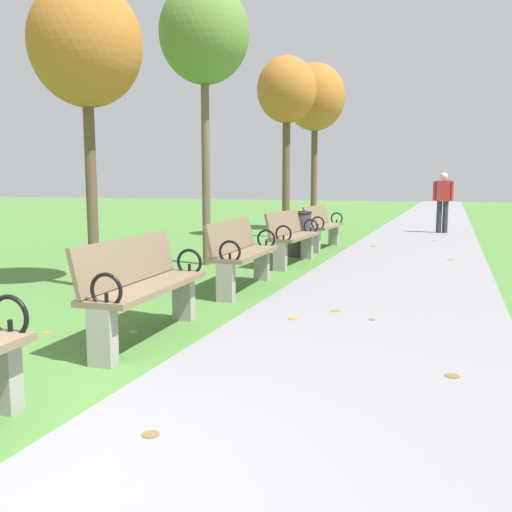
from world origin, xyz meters
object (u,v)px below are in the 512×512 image
object	(u,v)px
pedestrian_walking	(443,199)
tree_2	(204,36)
park_bench_3	(242,252)
park_bench_4	(292,236)
tree_3	(287,92)
tree_4	(315,99)
park_bench_2	(143,285)
tree_1	(86,47)
trash_bin	(299,234)
park_bench_5	(322,226)

from	to	relation	value
pedestrian_walking	tree_2	bearing A→B (deg)	-116.41
park_bench_3	park_bench_4	world-z (taller)	same
tree_3	tree_4	size ratio (longest dim) A/B	0.95
park_bench_2	tree_3	distance (m)	9.76
park_bench_4	tree_4	xyz separation A→B (m)	(-1.22, 6.58, 3.22)
park_bench_4	tree_3	bearing A→B (deg)	107.70
park_bench_2	tree_1	world-z (taller)	tree_1
tree_2	tree_4	world-z (taller)	tree_4
park_bench_4	tree_4	distance (m)	7.43
park_bench_4	trash_bin	size ratio (longest dim) A/B	1.92
tree_4	pedestrian_walking	size ratio (longest dim) A/B	2.88
park_bench_2	tree_1	distance (m)	3.71
park_bench_2	park_bench_4	xyz separation A→B (m)	(-0.00, 4.77, 0.00)
trash_bin	park_bench_5	bearing A→B (deg)	83.58
tree_2	park_bench_5	bearing A→B (deg)	64.63
pedestrian_walking	trash_bin	bearing A→B (deg)	-112.83
park_bench_4	park_bench_5	world-z (taller)	same
park_bench_5	trash_bin	xyz separation A→B (m)	(-0.15, -1.31, -0.06)
park_bench_2	tree_1	size ratio (longest dim) A/B	0.42
tree_2	park_bench_2	bearing A→B (deg)	-72.53
tree_1	tree_2	xyz separation A→B (m)	(0.53, 2.38, 0.65)
tree_1	pedestrian_walking	bearing A→B (deg)	66.75
trash_bin	tree_2	bearing A→B (deg)	-128.07
park_bench_3	tree_3	size ratio (longest dim) A/B	0.37
pedestrian_walking	tree_4	bearing A→B (deg)	-175.95
tree_1	tree_2	bearing A→B (deg)	77.43
park_bench_4	tree_2	xyz separation A→B (m)	(-1.35, -0.50, 3.23)
tree_3	park_bench_2	bearing A→B (deg)	-81.32
tree_2	trash_bin	bearing A→B (deg)	51.93
park_bench_5	trash_bin	distance (m)	1.32
park_bench_4	tree_2	bearing A→B (deg)	-159.79
tree_3	pedestrian_walking	distance (m)	5.15
trash_bin	pedestrian_walking	bearing A→B (deg)	67.17
pedestrian_walking	park_bench_3	bearing A→B (deg)	-104.00
park_bench_4	pedestrian_walking	world-z (taller)	pedestrian_walking
tree_1	pedestrian_walking	size ratio (longest dim) A/B	2.39
park_bench_4	tree_1	xyz separation A→B (m)	(-1.88, -2.88, 2.58)
park_bench_2	trash_bin	bearing A→B (deg)	91.45
tree_3	tree_1	bearing A→B (deg)	-93.78
park_bench_3	tree_1	world-z (taller)	tree_1
trash_bin	tree_3	bearing A→B (deg)	110.51
tree_3	tree_4	xyz separation A→B (m)	(0.18, 2.20, 0.15)
tree_1	trash_bin	distance (m)	5.03
park_bench_2	tree_3	size ratio (longest dim) A/B	0.37
park_bench_2	tree_1	xyz separation A→B (m)	(-1.88, 1.90, 2.58)
tree_4	tree_2	bearing A→B (deg)	-91.02
tree_3	tree_2	bearing A→B (deg)	-89.39
tree_1	tree_3	xyz separation A→B (m)	(0.48, 7.26, 0.49)
pedestrian_walking	trash_bin	world-z (taller)	pedestrian_walking
park_bench_2	tree_4	world-z (taller)	tree_4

